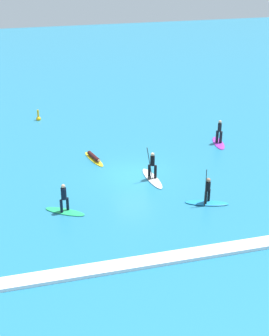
{
  "coord_description": "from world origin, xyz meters",
  "views": [
    {
      "loc": [
        -7.52,
        -28.35,
        14.35
      ],
      "look_at": [
        0.0,
        0.0,
        0.5
      ],
      "focal_mm": 52.95,
      "sensor_mm": 36.0,
      "label": 1
    }
  ],
  "objects_px": {
    "surfer_on_purple_board": "(219,137)",
    "surfer_on_yellow_board": "(94,158)",
    "surfer_on_blue_board": "(207,198)",
    "marker_buoy": "(38,118)",
    "surfer_on_white_board": "(152,173)",
    "surfer_on_green_board": "(64,204)"
  },
  "relations": [
    {
      "from": "marker_buoy",
      "to": "surfer_on_blue_board",
      "type": "bearing_deg",
      "value": -64.22
    },
    {
      "from": "surfer_on_white_board",
      "to": "surfer_on_green_board",
      "type": "distance_m",
      "value": 6.63
    },
    {
      "from": "surfer_on_white_board",
      "to": "marker_buoy",
      "type": "xyz_separation_m",
      "value": [
        -6.14,
        13.31,
        -0.23
      ]
    },
    {
      "from": "surfer_on_white_board",
      "to": "surfer_on_green_board",
      "type": "xyz_separation_m",
      "value": [
        -6.03,
        -2.76,
        0.09
      ]
    },
    {
      "from": "surfer_on_white_board",
      "to": "surfer_on_yellow_board",
      "type": "height_order",
      "value": "surfer_on_white_board"
    },
    {
      "from": "surfer_on_yellow_board",
      "to": "surfer_on_purple_board",
      "type": "height_order",
      "value": "surfer_on_purple_board"
    },
    {
      "from": "surfer_on_white_board",
      "to": "surfer_on_blue_board",
      "type": "xyz_separation_m",
      "value": [
        2.18,
        -3.92,
        -0.02
      ]
    },
    {
      "from": "surfer_on_purple_board",
      "to": "surfer_on_yellow_board",
      "type": "bearing_deg",
      "value": 103.89
    },
    {
      "from": "surfer_on_green_board",
      "to": "surfer_on_white_board",
      "type": "bearing_deg",
      "value": -121.21
    },
    {
      "from": "surfer_on_purple_board",
      "to": "surfer_on_green_board",
      "type": "bearing_deg",
      "value": 130.77
    },
    {
      "from": "surfer_on_yellow_board",
      "to": "surfer_on_green_board",
      "type": "bearing_deg",
      "value": -37.2
    },
    {
      "from": "surfer_on_blue_board",
      "to": "marker_buoy",
      "type": "xyz_separation_m",
      "value": [
        -8.32,
        17.24,
        -0.2
      ]
    },
    {
      "from": "surfer_on_yellow_board",
      "to": "surfer_on_purple_board",
      "type": "distance_m",
      "value": 9.72
    },
    {
      "from": "surfer_on_purple_board",
      "to": "surfer_on_green_board",
      "type": "xyz_separation_m",
      "value": [
        -12.65,
        -7.28,
        0.03
      ]
    },
    {
      "from": "surfer_on_white_board",
      "to": "marker_buoy",
      "type": "height_order",
      "value": "surfer_on_white_board"
    },
    {
      "from": "surfer_on_yellow_board",
      "to": "marker_buoy",
      "type": "height_order",
      "value": "marker_buoy"
    },
    {
      "from": "surfer_on_blue_board",
      "to": "surfer_on_green_board",
      "type": "relative_size",
      "value": 1.09
    },
    {
      "from": "surfer_on_white_board",
      "to": "surfer_on_yellow_board",
      "type": "relative_size",
      "value": 1.08
    },
    {
      "from": "marker_buoy",
      "to": "surfer_on_white_board",
      "type": "bearing_deg",
      "value": -65.24
    },
    {
      "from": "surfer_on_green_board",
      "to": "surfer_on_purple_board",
      "type": "bearing_deg",
      "value": -115.88
    },
    {
      "from": "surfer_on_yellow_board",
      "to": "marker_buoy",
      "type": "bearing_deg",
      "value": -175.43
    },
    {
      "from": "surfer_on_yellow_board",
      "to": "surfer_on_blue_board",
      "type": "distance_m",
      "value": 9.52
    }
  ]
}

